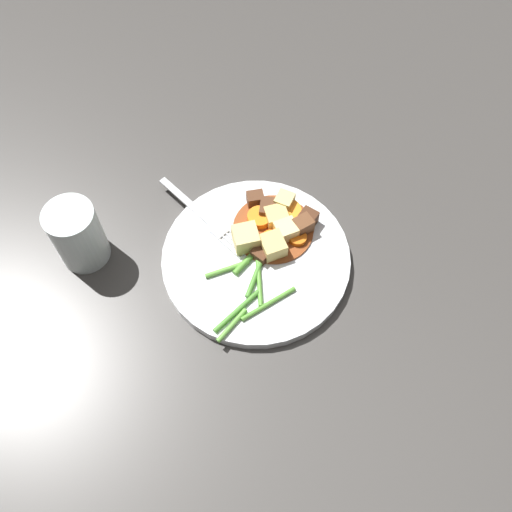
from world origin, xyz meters
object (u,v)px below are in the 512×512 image
carrot_slice_0 (298,238)px  meat_chunk_0 (271,209)px  potato_chunk_1 (276,217)px  meat_chunk_3 (261,252)px  fork (205,218)px  potato_chunk_0 (284,202)px  meat_chunk_4 (308,218)px  potato_chunk_2 (246,238)px  carrot_slice_2 (271,239)px  dinner_plate (256,259)px  meat_chunk_1 (303,226)px  meat_chunk_2 (255,199)px  carrot_slice_3 (259,218)px  potato_chunk_4 (286,231)px  potato_chunk_3 (273,246)px  water_glass (77,235)px  carrot_slice_1 (289,212)px

carrot_slice_0 → meat_chunk_0: 0.06m
potato_chunk_1 → meat_chunk_3: size_ratio=1.31×
fork → potato_chunk_1: bearing=-76.1°
potato_chunk_0 → meat_chunk_4: bearing=-112.8°
potato_chunk_2 → meat_chunk_0: (0.06, -0.02, -0.00)m
carrot_slice_2 → potato_chunk_1: (0.03, 0.00, 0.01)m
dinner_plate → carrot_slice_2: size_ratio=10.30×
potato_chunk_0 → potato_chunk_2: (-0.07, 0.03, 0.00)m
meat_chunk_1 → meat_chunk_2: bearing=71.2°
carrot_slice_3 → fork: size_ratio=0.21×
meat_chunk_3 → fork: bearing=69.6°
dinner_plate → meat_chunk_1: bearing=-41.0°
potato_chunk_4 → meat_chunk_2: size_ratio=1.23×
carrot_slice_0 → meat_chunk_1: (0.02, -0.00, 0.01)m
potato_chunk_1 → potato_chunk_3: bearing=-170.3°
water_glass → meat_chunk_3: bearing=-76.1°
carrot_slice_3 → meat_chunk_4: 0.07m
carrot_slice_1 → potato_chunk_0: size_ratio=1.44×
meat_chunk_3 → carrot_slice_2: bearing=-14.2°
potato_chunk_0 → potato_chunk_4: bearing=-162.2°
potato_chunk_3 → water_glass: water_glass is taller
potato_chunk_2 → water_glass: bearing=108.0°
dinner_plate → potato_chunk_1: potato_chunk_1 is taller
dinner_plate → fork: fork is taller
potato_chunk_2 → meat_chunk_4: bearing=-51.3°
carrot_slice_0 → meat_chunk_1: 0.02m
carrot_slice_0 → meat_chunk_3: 0.05m
water_glass → dinner_plate: bearing=-76.7°
meat_chunk_0 → fork: bearing=111.7°
carrot_slice_1 → meat_chunk_1: bearing=-127.9°
fork → water_glass: 0.17m
meat_chunk_0 → fork: meat_chunk_0 is taller
carrot_slice_0 → potato_chunk_3: size_ratio=0.75×
potato_chunk_1 → meat_chunk_0: size_ratio=0.99×
potato_chunk_1 → carrot_slice_2: bearing=-177.6°
carrot_slice_3 → water_glass: 0.24m
meat_chunk_3 → meat_chunk_4: (0.07, -0.05, 0.00)m
carrot_slice_2 → fork: bearing=84.3°
meat_chunk_4 → water_glass: bearing=114.1°
potato_chunk_2 → fork: 0.07m
meat_chunk_1 → carrot_slice_2: bearing=127.8°
carrot_slice_0 → carrot_slice_2: 0.04m
potato_chunk_2 → meat_chunk_4: (0.06, -0.07, -0.00)m
dinner_plate → meat_chunk_4: (0.07, -0.05, 0.02)m
carrot_slice_3 → potato_chunk_2: potato_chunk_2 is taller
fork → water_glass: water_glass is taller
dinner_plate → carrot_slice_3: 0.06m
potato_chunk_0 → meat_chunk_1: size_ratio=1.00×
carrot_slice_2 → carrot_slice_1: bearing=-14.0°
meat_chunk_0 → fork: (-0.03, 0.09, -0.01)m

